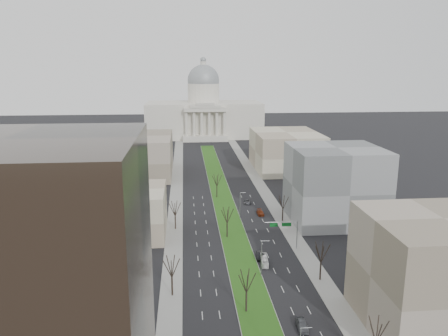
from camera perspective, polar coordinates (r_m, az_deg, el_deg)
ground at (r=167.33m, az=-0.25°, el=-3.85°), size 600.00×600.00×0.00m
median at (r=166.34m, az=-0.22°, el=-3.92°), size 8.00×222.03×0.20m
sidewalk_left at (r=143.08m, az=-6.42°, el=-6.91°), size 5.00×330.00×0.15m
sidewalk_right at (r=146.42m, az=7.49°, el=-6.47°), size 5.00×330.00×0.15m
capitol at (r=310.99m, az=-2.66°, el=7.15°), size 80.00×46.00×55.00m
building_glass_tower at (r=68.39m, az=-25.18°, el=-13.33°), size 34.00×30.00×40.00m
building_beige_left at (r=132.70m, az=-13.32°, el=-5.66°), size 26.00×22.00×14.00m
building_tan_right at (r=93.46m, az=26.06°, el=-12.29°), size 26.00×24.00×22.00m
building_grey_right at (r=144.63m, az=14.29°, el=-2.07°), size 28.00×26.00×24.00m
building_far_left at (r=204.46m, az=-11.06°, el=1.66°), size 30.00×40.00×18.00m
building_far_right at (r=213.90m, az=8.08°, el=2.28°), size 30.00×40.00×18.00m
tree_left_mid at (r=97.05m, az=-6.87°, el=-12.61°), size 5.40×5.40×9.72m
tree_left_far at (r=134.24m, az=-6.42°, el=-5.22°), size 5.28×5.28×9.50m
tree_right_near at (r=80.79m, az=19.37°, el=-19.29°), size 5.16×5.16×9.29m
tree_right_mid at (r=105.21m, az=12.61°, el=-10.63°), size 5.52×5.52×9.94m
tree_right_far at (r=141.53m, az=7.71°, el=-4.42°), size 5.04×5.04×9.07m
tree_median_a at (r=90.62m, az=2.97°, el=-14.50°), size 5.40×5.40×9.72m
tree_median_b at (r=127.12m, az=0.41°, el=-6.13°), size 5.40×5.40×9.72m
tree_median_c at (r=165.26m, az=-0.94°, el=-1.55°), size 5.40×5.40×9.72m
streetlamp_median_b at (r=105.72m, az=4.94°, el=-11.61°), size 1.90×0.20×9.16m
streetlamp_median_c at (r=142.57m, az=2.13°, el=-4.90°), size 1.90×0.20×9.16m
mast_arm_signs at (r=120.67m, az=8.29°, el=-7.81°), size 9.12×0.24×8.09m
car_grey_near at (r=89.83m, az=10.17°, el=-19.52°), size 2.37×5.13×1.70m
car_black at (r=116.65m, az=4.73°, el=-11.30°), size 2.24×5.01×1.60m
car_red at (r=148.62m, az=4.77°, el=-5.83°), size 2.14×5.06×1.46m
car_grey_far at (r=160.20m, az=3.06°, el=-4.41°), size 2.43×4.84×1.31m
box_van at (r=113.66m, az=5.29°, el=-11.92°), size 2.20×6.87×1.88m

